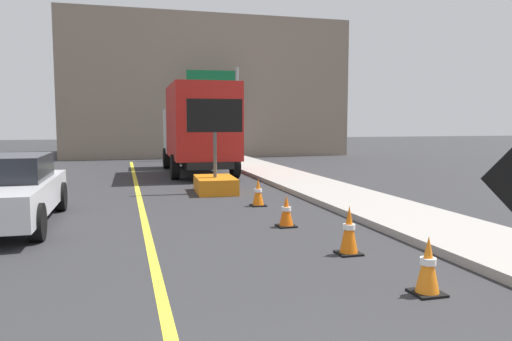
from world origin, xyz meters
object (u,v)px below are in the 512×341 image
traffic_cone_near_sign (428,266)px  traffic_cone_far_lane (286,211)px  box_truck (198,127)px  traffic_cone_mid_lane (349,230)px  arrow_board_trailer (215,176)px  traffic_cone_curbside (258,193)px  highway_guide_sign (223,96)px

traffic_cone_near_sign → traffic_cone_far_lane: size_ratio=1.14×
box_truck → traffic_cone_mid_lane: bearing=-88.0°
traffic_cone_near_sign → traffic_cone_mid_lane: traffic_cone_mid_lane is taller
box_truck → traffic_cone_near_sign: (0.55, -14.28, -1.49)m
traffic_cone_mid_lane → arrow_board_trailer: bearing=96.2°
arrow_board_trailer → traffic_cone_far_lane: (0.48, -4.97, -0.18)m
box_truck → traffic_cone_curbside: (0.26, -7.85, -1.51)m
arrow_board_trailer → traffic_cone_curbside: (0.59, -2.54, -0.15)m
arrow_board_trailer → traffic_cone_near_sign: 9.02m
arrow_board_trailer → traffic_cone_curbside: bearing=-77.0°
traffic_cone_far_lane → traffic_cone_curbside: (0.11, 2.43, 0.03)m
highway_guide_sign → traffic_cone_curbside: (-2.11, -14.75, -3.09)m
traffic_cone_far_lane → traffic_cone_near_sign: bearing=-84.3°
traffic_cone_curbside → highway_guide_sign: bearing=81.9°
box_truck → traffic_cone_far_lane: 10.39m
arrow_board_trailer → traffic_cone_mid_lane: arrow_board_trailer is taller
highway_guide_sign → traffic_cone_curbside: size_ratio=7.47×
highway_guide_sign → traffic_cone_mid_lane: (-1.93, -19.32, -3.05)m
highway_guide_sign → traffic_cone_curbside: 15.22m
arrow_board_trailer → box_truck: 5.49m
box_truck → traffic_cone_far_lane: (0.16, -10.27, -1.54)m
traffic_cone_far_lane → highway_guide_sign: bearing=82.7°
arrow_board_trailer → box_truck: box_truck is taller
box_truck → traffic_cone_curbside: bearing=-88.1°
highway_guide_sign → traffic_cone_curbside: highway_guide_sign is taller
traffic_cone_near_sign → traffic_cone_mid_lane: size_ratio=0.93×
highway_guide_sign → traffic_cone_curbside: bearing=-98.1°
highway_guide_sign → traffic_cone_far_lane: 17.60m
box_truck → traffic_cone_mid_lane: box_truck is taller
arrow_board_trailer → traffic_cone_far_lane: size_ratio=4.36×
traffic_cone_mid_lane → traffic_cone_near_sign: bearing=-86.6°
highway_guide_sign → box_truck: bearing=-109.0°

